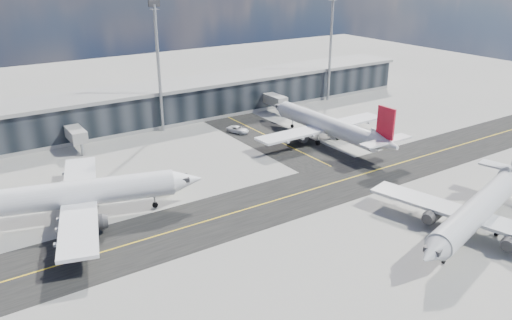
% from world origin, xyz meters
% --- Properties ---
extents(ground, '(300.00, 300.00, 0.00)m').
position_xyz_m(ground, '(0.00, 0.00, 0.00)').
color(ground, gray).
rests_on(ground, ground).
extents(taxiway_lanes, '(180.00, 63.00, 0.03)m').
position_xyz_m(taxiway_lanes, '(3.91, 10.74, 0.01)').
color(taxiway_lanes, black).
rests_on(taxiway_lanes, ground).
extents(terminal_concourse, '(152.00, 19.80, 8.80)m').
position_xyz_m(terminal_concourse, '(0.04, 54.93, 4.09)').
color(terminal_concourse, black).
rests_on(terminal_concourse, ground).
extents(floodlight_masts, '(102.50, 0.70, 28.90)m').
position_xyz_m(floodlight_masts, '(0.00, 48.00, 15.61)').
color(floodlight_masts, gray).
rests_on(floodlight_masts, ground).
extents(airliner_af, '(39.95, 34.39, 12.01)m').
position_xyz_m(airliner_af, '(-29.02, 15.89, 3.97)').
color(airliner_af, white).
rests_on(airliner_af, ground).
extents(airliner_redtail, '(32.72, 38.47, 11.43)m').
position_xyz_m(airliner_redtail, '(26.48, 21.17, 3.77)').
color(airliner_redtail, white).
rests_on(airliner_redtail, ground).
extents(airliner_near, '(36.20, 31.14, 10.85)m').
position_xyz_m(airliner_near, '(19.36, -20.01, 3.58)').
color(airliner_near, '#BABCBF').
rests_on(airliner_near, ground).
extents(baggage_tug, '(3.34, 2.32, 1.91)m').
position_xyz_m(baggage_tug, '(-12.87, 16.82, 0.96)').
color(baggage_tug, '#FBFF0D').
rests_on(baggage_tug, ground).
extents(service_van, '(4.34, 5.81, 1.47)m').
position_xyz_m(service_van, '(13.73, 37.29, 0.73)').
color(service_van, white).
rests_on(service_van, ground).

